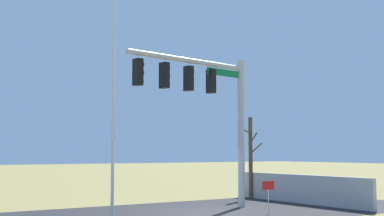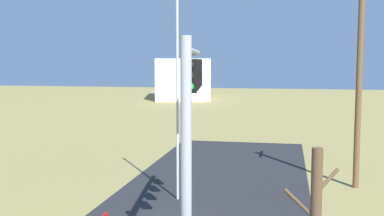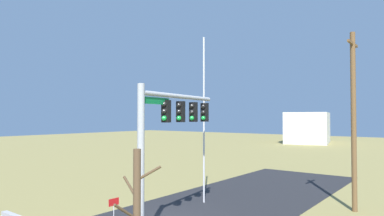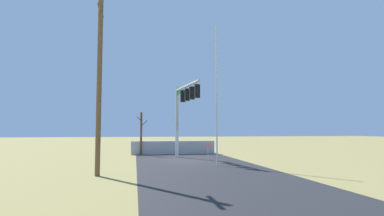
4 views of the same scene
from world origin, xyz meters
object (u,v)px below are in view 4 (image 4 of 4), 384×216
flagpole (217,94)px  bare_tree (141,133)px  utility_pole (99,83)px  open_sign (208,147)px  signal_mast (183,104)px

flagpole → bare_tree: size_ratio=2.35×
utility_pole → bare_tree: utility_pole is taller
utility_pole → bare_tree: size_ratio=2.31×
flagpole → open_sign: flagpole is taller
utility_pole → open_sign: 12.71m
flagpole → utility_pole: flagpole is taller
flagpole → signal_mast: bearing=17.6°
bare_tree → open_sign: size_ratio=3.29×
utility_pole → open_sign: size_ratio=7.61×
signal_mast → bare_tree: (4.92, 3.26, -2.35)m
signal_mast → open_sign: (1.08, -2.29, -3.51)m
bare_tree → open_sign: bare_tree is taller
signal_mast → flagpole: 5.00m
flagpole → bare_tree: (9.68, 4.76, -2.66)m
bare_tree → open_sign: bearing=-124.7°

